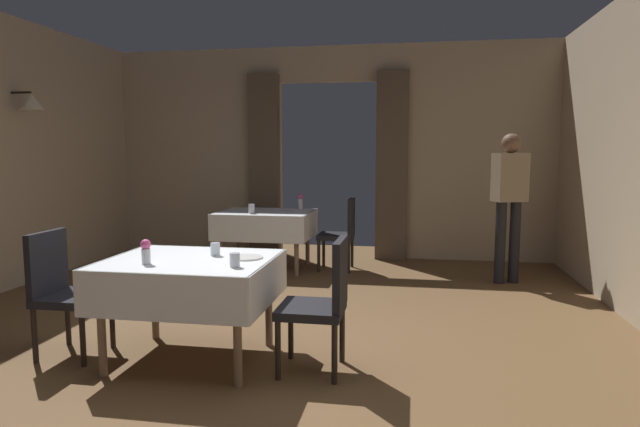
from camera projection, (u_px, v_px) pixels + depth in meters
ground at (236, 364)px, 3.87m from camera, size 10.08×10.08×0.00m
wall_back at (328, 151)px, 7.79m from camera, size 6.40×0.27×3.00m
dining_table_mid at (190, 273)px, 3.89m from camera, size 1.19×1.00×0.75m
dining_table_far at (266, 220)px, 6.98m from camera, size 1.20×0.93×0.75m
chair_mid_right at (323, 299)px, 3.69m from camera, size 0.45×0.44×0.93m
chair_mid_left at (63, 287)px, 4.01m from camera, size 0.44×0.44×0.93m
chair_far_right at (342, 230)px, 6.93m from camera, size 0.45×0.44×0.93m
flower_vase_mid at (146, 251)px, 3.69m from camera, size 0.07×0.07×0.17m
plate_mid_b at (247, 257)px, 3.90m from camera, size 0.23×0.23×0.01m
glass_mid_c at (235, 260)px, 3.60m from camera, size 0.07×0.07×0.10m
glass_mid_d at (215, 249)px, 4.00m from camera, size 0.07×0.07×0.10m
flower_vase_far at (300, 201)px, 7.17m from camera, size 0.07×0.07×0.21m
glass_far_b at (251, 209)px, 6.74m from camera, size 0.08×0.08×0.12m
person_waiter_by_doorway at (509, 195)px, 6.18m from camera, size 0.42×0.33×1.72m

